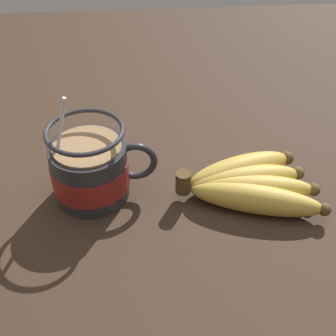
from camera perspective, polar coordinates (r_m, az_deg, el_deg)
The scene contains 3 objects.
table at distance 63.33cm, azimuth -3.52°, elevation -4.40°, with size 130.72×130.72×2.66cm.
coffee_mug at distance 60.95cm, azimuth -9.83°, elevation -0.13°, with size 14.08×10.05×14.97cm.
banana_bunch at distance 62.02cm, azimuth 9.37°, elevation -1.95°, with size 18.88×13.84×4.36cm.
Camera 1 is at (0.45, -45.29, 45.59)cm, focal length 50.00 mm.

